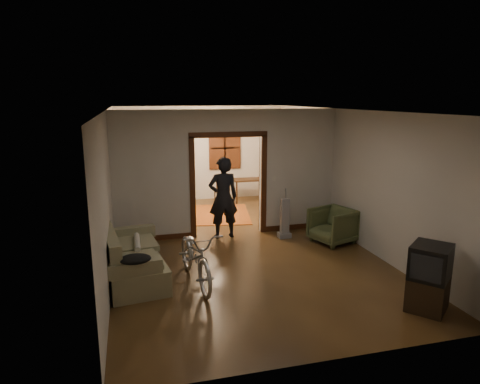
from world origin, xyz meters
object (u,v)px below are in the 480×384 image
object	(u,v)px
sofa	(132,252)
person	(223,198)
bicycle	(196,256)
desk	(248,190)
armchair	(333,226)
locker	(164,170)

from	to	relation	value
sofa	person	size ratio (longest dim) A/B	1.11
bicycle	desk	xyz separation A→B (m)	(2.40, 5.29, -0.14)
armchair	person	distance (m)	2.43
armchair	person	xyz separation A→B (m)	(-2.17, 0.95, 0.52)
armchair	bicycle	bearing A→B (deg)	-86.34
desk	armchair	bearing A→B (deg)	-97.18
bicycle	locker	size ratio (longest dim) A/B	0.93
armchair	person	size ratio (longest dim) A/B	0.46
bicycle	armchair	size ratio (longest dim) A/B	2.21
sofa	desk	world-z (taller)	sofa
armchair	desk	xyz separation A→B (m)	(-0.74, 4.00, -0.04)
bicycle	person	xyz separation A→B (m)	(0.96, 2.23, 0.42)
person	desk	distance (m)	3.42
bicycle	armchair	distance (m)	3.39
bicycle	person	size ratio (longest dim) A/B	1.01
sofa	bicycle	bearing A→B (deg)	-33.07
armchair	locker	distance (m)	5.48
bicycle	armchair	xyz separation A→B (m)	(3.14, 1.28, -0.10)
locker	desk	bearing A→B (deg)	-13.92
sofa	desk	size ratio (longest dim) A/B	2.19
sofa	locker	xyz separation A→B (m)	(0.99, 5.23, 0.52)
desk	locker	bearing A→B (deg)	152.65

